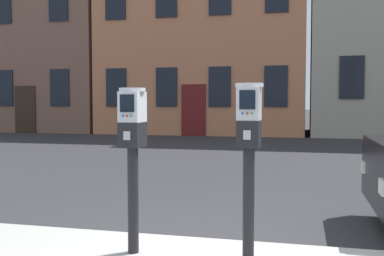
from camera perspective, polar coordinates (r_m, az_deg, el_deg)
parking_meter_near_kerb at (r=3.86m, az=-7.28°, el=-1.43°), size 0.22×0.25×1.37m
parking_meter_twin_adjacent at (r=3.63m, az=6.99°, el=-1.41°), size 0.22×0.25×1.40m
townhouse_orange_brick at (r=25.84m, az=-17.58°, el=12.21°), size 8.31×7.03×10.98m
townhouse_brick_corner at (r=22.40m, az=2.09°, el=13.66°), size 8.86×6.50×10.88m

